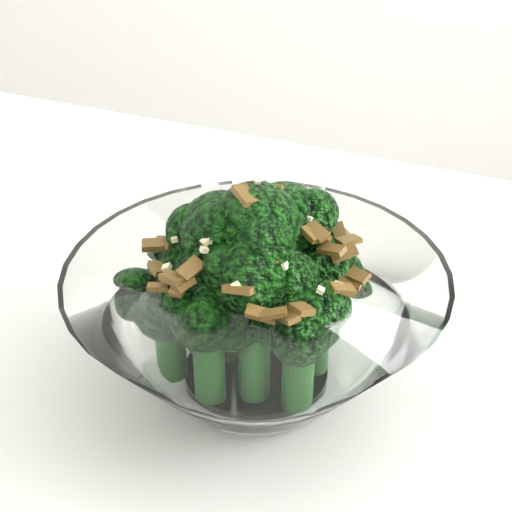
{
  "coord_description": "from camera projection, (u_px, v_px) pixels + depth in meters",
  "views": [
    {
      "loc": [
        -0.04,
        -0.42,
        1.12
      ],
      "look_at": [
        -0.06,
        -0.01,
        0.85
      ],
      "focal_mm": 55.0,
      "sensor_mm": 36.0,
      "label": 1
    }
  ],
  "objects": [
    {
      "name": "broccoli_dish",
      "position": [
        256.0,
        308.0,
        0.52
      ],
      "size": [
        0.25,
        0.25,
        0.16
      ],
      "color": "white",
      "rests_on": "table"
    },
    {
      "name": "table",
      "position": [
        280.0,
        475.0,
        0.56
      ],
      "size": [
        1.4,
        1.17,
        0.75
      ],
      "color": "white",
      "rests_on": "ground"
    }
  ]
}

